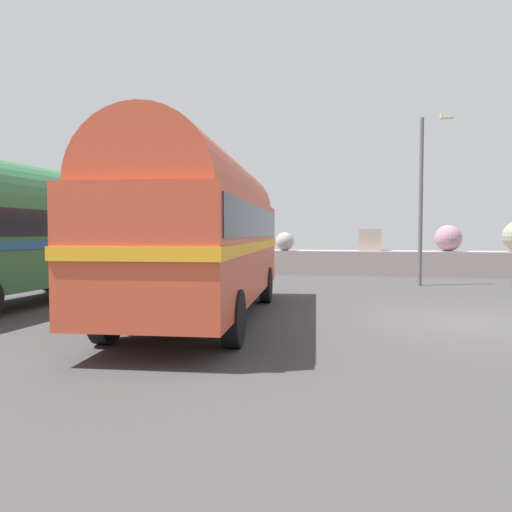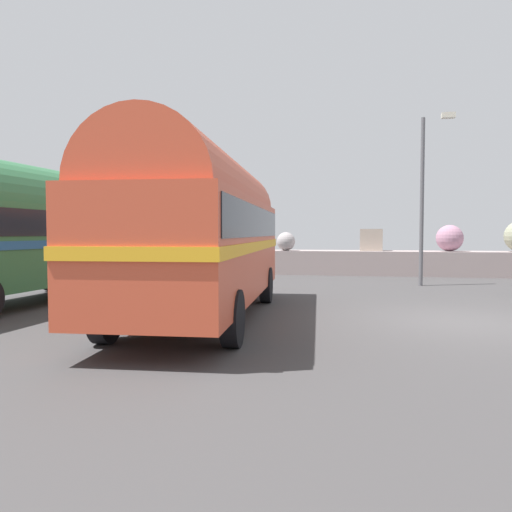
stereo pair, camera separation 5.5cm
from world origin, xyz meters
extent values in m
cube|color=#3F3C3D|center=(0.00, 0.00, 0.01)|extent=(32.00, 26.00, 0.02)
cube|color=gray|center=(0.00, 11.80, 0.55)|extent=(31.36, 1.80, 1.10)
sphere|color=#AB8E99|center=(-12.66, 11.58, 1.72)|extent=(1.24, 1.24, 1.24)
sphere|color=gray|center=(-8.49, 11.40, 1.63)|extent=(1.06, 1.06, 1.06)
sphere|color=#A2999A|center=(-5.10, 11.30, 1.52)|extent=(0.85, 0.85, 0.85)
cube|color=#AB998A|center=(-1.26, 11.94, 1.60)|extent=(1.05, 1.01, 0.99)
sphere|color=#AB7990|center=(2.10, 11.81, 1.68)|extent=(1.16, 1.16, 1.16)
cylinder|color=black|center=(-6.73, 1.96, 0.50)|extent=(0.33, 0.97, 0.96)
cylinder|color=black|center=(-4.53, 2.08, 0.50)|extent=(0.33, 0.97, 0.96)
cylinder|color=black|center=(-6.45, -3.24, 0.50)|extent=(0.33, 0.97, 0.96)
cylinder|color=black|center=(-4.25, -3.12, 0.50)|extent=(0.33, 0.97, 0.96)
cube|color=#C7492E|center=(-5.49, -0.58, 1.57)|extent=(2.85, 8.52, 2.10)
cylinder|color=#C7492E|center=(-5.49, -0.58, 2.62)|extent=(2.63, 8.17, 2.20)
cube|color=gold|center=(-5.49, -0.58, 1.63)|extent=(2.90, 8.60, 0.20)
cube|color=black|center=(-5.49, -0.58, 2.15)|extent=(2.87, 8.18, 0.64)
cube|color=silver|center=(-5.72, 3.69, 0.70)|extent=(2.29, 0.28, 0.28)
cylinder|color=black|center=(-11.83, 3.48, 0.50)|extent=(0.34, 0.98, 0.96)
cylinder|color=black|center=(-9.62, 3.34, 0.50)|extent=(0.34, 0.98, 0.96)
cube|color=#2F7143|center=(-10.89, 0.81, 1.57)|extent=(2.95, 8.54, 2.10)
cylinder|color=#2F7143|center=(-10.89, 0.81, 2.62)|extent=(2.73, 8.19, 2.20)
cube|color=#235E98|center=(-10.89, 0.81, 1.63)|extent=(3.00, 8.63, 0.20)
cube|color=black|center=(-10.89, 0.81, 2.15)|extent=(2.96, 8.21, 0.64)
cube|color=silver|center=(-10.61, 5.07, 0.70)|extent=(2.29, 0.31, 0.28)
cylinder|color=#5B5B60|center=(0.24, 7.32, 2.99)|extent=(0.14, 0.14, 5.99)
cube|color=beige|center=(0.97, 6.71, 5.89)|extent=(0.44, 0.24, 0.18)
camera|label=1|loc=(-2.48, -10.91, 1.91)|focal=34.26mm
camera|label=2|loc=(-2.43, -10.90, 1.91)|focal=34.26mm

